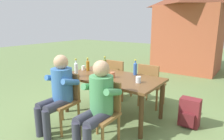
% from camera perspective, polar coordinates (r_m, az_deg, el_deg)
% --- Properties ---
extents(ground_plane, '(24.00, 24.00, 0.00)m').
position_cam_1_polar(ground_plane, '(3.79, -0.00, -12.53)').
color(ground_plane, '#6B844C').
extents(dining_table, '(1.72, 0.92, 0.73)m').
position_cam_1_polar(dining_table, '(3.56, -0.00, -3.19)').
color(dining_table, brown).
rests_on(dining_table, ground_plane).
extents(chair_near_right, '(0.45, 0.45, 0.87)m').
position_cam_1_polar(chair_near_right, '(2.83, -2.59, -11.03)').
color(chair_near_right, olive).
rests_on(chair_near_right, ground_plane).
extents(chair_near_left, '(0.46, 0.46, 0.87)m').
position_cam_1_polar(chair_near_left, '(3.32, -13.27, -7.57)').
color(chair_near_left, olive).
rests_on(chair_near_left, ground_plane).
extents(chair_far_left, '(0.45, 0.45, 0.87)m').
position_cam_1_polar(chair_far_left, '(4.41, 1.62, -1.99)').
color(chair_far_left, olive).
rests_on(chair_far_left, ground_plane).
extents(chair_far_right, '(0.45, 0.45, 0.87)m').
position_cam_1_polar(chair_far_right, '(4.05, 10.75, -3.62)').
color(chair_far_right, olive).
rests_on(chair_far_right, ground_plane).
extents(person_in_white_shirt, '(0.47, 0.61, 1.18)m').
position_cam_1_polar(person_in_white_shirt, '(2.68, -4.03, -8.57)').
color(person_in_white_shirt, '#4C935B').
rests_on(person_in_white_shirt, ground_plane).
extents(person_in_plaid_shirt, '(0.47, 0.61, 1.18)m').
position_cam_1_polar(person_in_plaid_shirt, '(3.20, -14.86, -5.31)').
color(person_in_plaid_shirt, '#3D70B2').
rests_on(person_in_plaid_shirt, ground_plane).
extents(bottle_amber, '(0.06, 0.06, 0.26)m').
position_cam_1_polar(bottle_amber, '(3.97, -6.83, 1.37)').
color(bottle_amber, '#996019').
rests_on(bottle_amber, dining_table).
extents(bottle_blue, '(0.06, 0.06, 0.28)m').
position_cam_1_polar(bottle_blue, '(3.65, 6.55, 0.49)').
color(bottle_blue, '#2D56A3').
rests_on(bottle_blue, dining_table).
extents(bottle_olive, '(0.06, 0.06, 0.26)m').
position_cam_1_polar(bottle_olive, '(4.08, -2.02, 1.78)').
color(bottle_olive, '#566623').
rests_on(bottle_olive, dining_table).
extents(bottle_clear, '(0.06, 0.06, 0.32)m').
position_cam_1_polar(bottle_clear, '(3.56, -10.06, 0.29)').
color(bottle_clear, white).
rests_on(bottle_clear, dining_table).
extents(cup_glass, '(0.08, 0.08, 0.10)m').
position_cam_1_polar(cup_glass, '(3.20, 7.42, -2.71)').
color(cup_glass, silver).
rests_on(cup_glass, dining_table).
extents(cup_white, '(0.07, 0.07, 0.09)m').
position_cam_1_polar(cup_white, '(4.05, -8.11, 0.59)').
color(cup_white, white).
rests_on(cup_white, dining_table).
extents(cup_terracotta, '(0.08, 0.08, 0.10)m').
position_cam_1_polar(cup_terracotta, '(3.47, 0.16, -1.38)').
color(cup_terracotta, '#BC6B47').
rests_on(cup_terracotta, dining_table).
extents(table_knife, '(0.24, 0.05, 0.01)m').
position_cam_1_polar(table_knife, '(3.83, -11.17, -0.89)').
color(table_knife, silver).
rests_on(table_knife, dining_table).
extents(backpack_by_near_side, '(0.31, 0.25, 0.47)m').
position_cam_1_polar(backpack_by_near_side, '(3.57, 20.98, -11.21)').
color(backpack_by_near_side, maroon).
rests_on(backpack_by_near_side, ground_plane).
extents(brick_kiosk, '(2.32, 1.93, 2.74)m').
position_cam_1_polar(brick_kiosk, '(7.52, 20.88, 10.84)').
color(brick_kiosk, '#B25638').
rests_on(brick_kiosk, ground_plane).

